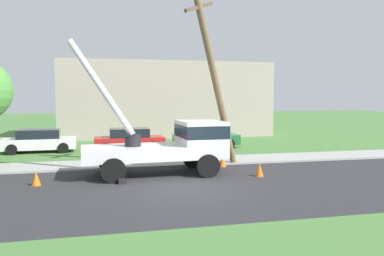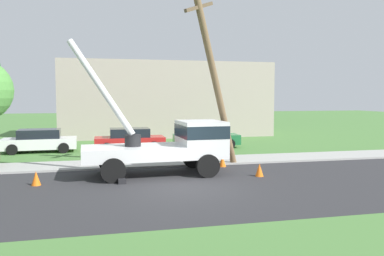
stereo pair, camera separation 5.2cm
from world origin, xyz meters
TOP-DOWN VIEW (x-y plane):
  - ground_plane at (0.00, 12.00)m, footprint 120.00×120.00m
  - road_asphalt at (0.00, 0.00)m, footprint 80.00×8.84m
  - sidewalk_strip at (0.00, 5.71)m, footprint 80.00×2.57m
  - utility_truck at (0.06, 2.87)m, footprint 6.85×3.21m
  - leaning_utility_pole at (2.25, 3.82)m, footprint 3.21×2.17m
  - traffic_cone_ahead at (3.59, 1.42)m, footprint 0.36×0.36m
  - traffic_cone_behind at (-5.55, 1.76)m, footprint 0.36×0.36m
  - traffic_cone_curbside at (2.74, 4.03)m, footprint 0.36×0.36m
  - parked_sedan_white at (-6.80, 11.52)m, footprint 4.47×2.13m
  - parked_sedan_red at (-1.28, 11.03)m, footprint 4.40×2.03m
  - parked_sedan_green at (3.91, 11.39)m, footprint 4.51×2.20m
  - lowrise_building_backdrop at (2.63, 20.34)m, footprint 18.00×6.00m

SIDE VIEW (x-z plane):
  - ground_plane at x=0.00m, z-range 0.00..0.00m
  - road_asphalt at x=0.00m, z-range 0.00..0.01m
  - sidewalk_strip at x=0.00m, z-range 0.00..0.10m
  - traffic_cone_ahead at x=3.59m, z-range 0.00..0.56m
  - traffic_cone_behind at x=-5.55m, z-range 0.00..0.56m
  - traffic_cone_curbside at x=2.74m, z-range 0.00..0.56m
  - parked_sedan_white at x=-6.80m, z-range 0.00..1.42m
  - parked_sedan_red at x=-1.28m, z-range 0.00..1.42m
  - parked_sedan_green at x=3.91m, z-range 0.00..1.42m
  - utility_truck at x=0.06m, z-range -1.58..4.40m
  - lowrise_building_backdrop at x=2.63m, z-range 0.00..6.40m
  - leaning_utility_pole at x=2.25m, z-range 0.10..8.70m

